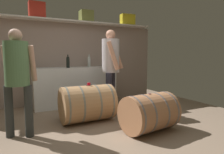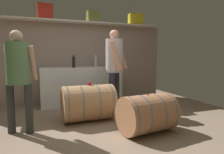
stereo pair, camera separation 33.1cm
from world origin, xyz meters
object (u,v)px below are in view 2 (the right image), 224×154
object	(u,v)px
winemaker_pouring	(18,71)
toolcase_red	(45,12)
wine_barrel_far	(147,114)
tasting_cup	(90,84)
wine_bottle_dark	(74,62)
wine_glass	(111,63)
visitor_tasting	(115,62)
wine_barrel_near	(88,103)
wine_bottle_clear	(96,61)
toolcase_yellow	(136,20)
wine_bottle_green	(116,62)
work_cabinet	(81,86)
toolcase_olive	(93,17)

from	to	relation	value
winemaker_pouring	toolcase_red	bearing A→B (deg)	97.95
wine_barrel_far	tasting_cup	xyz separation A→B (m)	(-0.67, 0.86, 0.37)
toolcase_red	tasting_cup	world-z (taller)	toolcase_red
wine_bottle_dark	tasting_cup	size ratio (longest dim) A/B	5.05
toolcase_red	wine_glass	size ratio (longest dim) A/B	2.62
visitor_tasting	wine_barrel_near	bearing A→B (deg)	-18.97
wine_bottle_clear	wine_bottle_dark	bearing A→B (deg)	-157.67
tasting_cup	wine_glass	bearing A→B (deg)	57.42
toolcase_yellow	wine_bottle_green	distance (m)	1.37
wine_bottle_dark	wine_barrel_near	world-z (taller)	wine_bottle_dark
work_cabinet	winemaker_pouring	bearing A→B (deg)	-129.25
toolcase_yellow	wine_barrel_far	size ratio (longest dim) A/B	0.44
toolcase_olive	wine_bottle_dark	world-z (taller)	toolcase_olive
wine_barrel_far	winemaker_pouring	size ratio (longest dim) A/B	0.57
tasting_cup	visitor_tasting	bearing A→B (deg)	32.99
wine_bottle_green	winemaker_pouring	world-z (taller)	winemaker_pouring
wine_bottle_clear	wine_glass	bearing A→B (deg)	13.96
work_cabinet	wine_glass	size ratio (longest dim) A/B	14.12
wine_bottle_clear	visitor_tasting	bearing A→B (deg)	-80.35
toolcase_red	visitor_tasting	distance (m)	2.02
toolcase_yellow	wine_bottle_green	bearing A→B (deg)	-147.91
work_cabinet	wine_bottle_clear	xyz separation A→B (m)	(0.37, 0.05, 0.58)
wine_barrel_far	winemaker_pouring	xyz separation A→B (m)	(-1.79, 0.63, 0.64)
toolcase_red	winemaker_pouring	world-z (taller)	toolcase_red
toolcase_olive	winemaker_pouring	size ratio (longest dim) A/B	0.20
toolcase_red	toolcase_yellow	distance (m)	2.30
toolcase_yellow	winemaker_pouring	size ratio (longest dim) A/B	0.25
wine_glass	visitor_tasting	xyz separation A→B (m)	(-0.28, -1.02, 0.05)
toolcase_red	wine_barrel_far	bearing A→B (deg)	-63.25
wine_bottle_clear	winemaker_pouring	bearing A→B (deg)	-135.81
visitor_tasting	toolcase_olive	bearing A→B (deg)	-132.16
toolcase_olive	wine_bottle_clear	bearing A→B (deg)	-87.78
wine_bottle_dark	wine_glass	bearing A→B (deg)	18.80
winemaker_pouring	toolcase_yellow	bearing A→B (deg)	54.59
wine_barrel_near	winemaker_pouring	world-z (taller)	winemaker_pouring
toolcase_olive	wine_bottle_dark	distance (m)	1.29
toolcase_red	wine_bottle_dark	world-z (taller)	toolcase_red
toolcase_red	toolcase_olive	world-z (taller)	toolcase_red
work_cabinet	wine_bottle_green	world-z (taller)	wine_bottle_green
wine_barrel_near	winemaker_pouring	bearing A→B (deg)	-168.87
wine_bottle_dark	tasting_cup	world-z (taller)	wine_bottle_dark
work_cabinet	wine_bottle_clear	world-z (taller)	wine_bottle_clear
work_cabinet	tasting_cup	xyz separation A→B (m)	(-0.10, -1.27, 0.22)
wine_barrel_far	wine_barrel_near	bearing A→B (deg)	121.66
work_cabinet	wine_bottle_dark	bearing A→B (deg)	-137.87
toolcase_yellow	winemaker_pouring	distance (m)	3.46
toolcase_yellow	wine_bottle_dark	size ratio (longest dim) A/B	1.31
visitor_tasting	work_cabinet	bearing A→B (deg)	-109.34
wine_glass	wine_barrel_far	world-z (taller)	wine_glass
wine_barrel_near	toolcase_olive	bearing A→B (deg)	70.39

